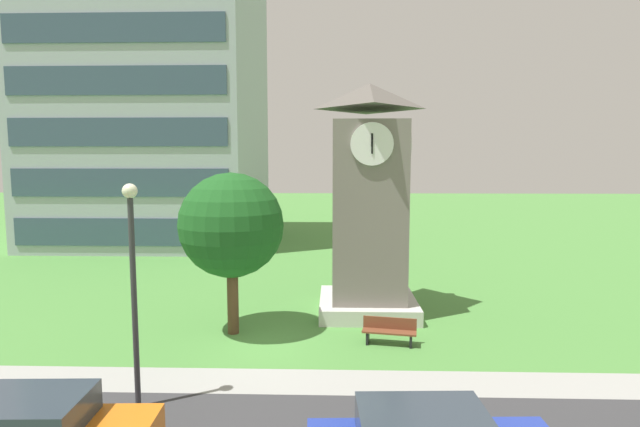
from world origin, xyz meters
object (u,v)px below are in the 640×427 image
at_px(clock_tower, 369,214).
at_px(tree_near_tower, 231,226).
at_px(park_bench, 389,331).
at_px(street_lamp, 133,270).

relative_size(clock_tower, tree_near_tower, 1.59).
relative_size(park_bench, tree_near_tower, 0.32).
relative_size(street_lamp, tree_near_tower, 0.97).
xyz_separation_m(park_bench, street_lamp, (-6.76, -4.48, 3.04)).
bearing_deg(clock_tower, tree_near_tower, -152.10).
bearing_deg(tree_near_tower, street_lamp, -103.39).
bearing_deg(clock_tower, park_bench, -82.08).
xyz_separation_m(park_bench, tree_near_tower, (-5.48, 0.91, 3.43)).
height_order(clock_tower, park_bench, clock_tower).
xyz_separation_m(clock_tower, tree_near_tower, (-4.98, -2.64, -0.16)).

